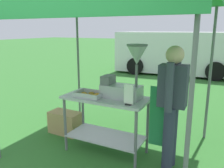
{
  "coord_description": "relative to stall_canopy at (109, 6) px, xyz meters",
  "views": [
    {
      "loc": [
        1.74,
        -1.84,
        1.79
      ],
      "look_at": [
        0.21,
        1.17,
        1.0
      ],
      "focal_mm": 37.3,
      "sensor_mm": 36.0,
      "label": 1
    }
  ],
  "objects": [
    {
      "name": "donut_fryer",
      "position": [
        0.28,
        -0.04,
        -0.95
      ],
      "size": [
        0.64,
        0.28,
        0.75
      ],
      "color": "#B7B7BC",
      "rests_on": "donut_cart"
    },
    {
      "name": "ground_plane",
      "position": [
        -0.21,
        4.93,
        -2.1
      ],
      "size": [
        70.0,
        70.0,
        0.0
      ],
      "primitive_type": "plane",
      "color": "#33702D"
    },
    {
      "name": "stall_canopy",
      "position": [
        0.0,
        0.0,
        0.0
      ],
      "size": [
        2.74,
        2.22,
        2.18
      ],
      "color": "slate",
      "rests_on": "ground"
    },
    {
      "name": "van_white",
      "position": [
        -0.41,
        6.89,
        -1.22
      ],
      "size": [
        4.9,
        2.28,
        1.69
      ],
      "color": "white",
      "rests_on": "ground"
    },
    {
      "name": "donut_tray",
      "position": [
        -0.2,
        -0.19,
        -1.22
      ],
      "size": [
        0.4,
        0.28,
        0.07
      ],
      "color": "#B7B7BC",
      "rests_on": "donut_cart"
    },
    {
      "name": "menu_sign",
      "position": [
        0.43,
        -0.29,
        -1.13
      ],
      "size": [
        0.13,
        0.05,
        0.27
      ],
      "color": "black",
      "rests_on": "donut_cart"
    },
    {
      "name": "vendor",
      "position": [
        0.93,
        -0.09,
        -1.19
      ],
      "size": [
        0.45,
        0.53,
        1.61
      ],
      "color": "#2D3347",
      "rests_on": "ground"
    },
    {
      "name": "supply_crate",
      "position": [
        -0.95,
        0.15,
        -1.91
      ],
      "size": [
        0.56,
        0.32,
        0.39
      ],
      "color": "tan",
      "rests_on": "ground"
    },
    {
      "name": "donut_cart",
      "position": [
        0.0,
        -0.1,
        -1.48
      ],
      "size": [
        1.22,
        0.57,
        0.86
      ],
      "color": "#B7B7BC",
      "rests_on": "ground"
    }
  ]
}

